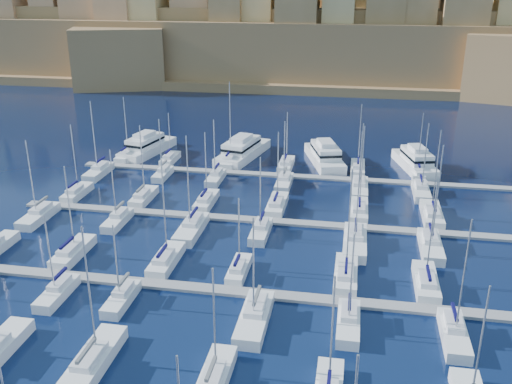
% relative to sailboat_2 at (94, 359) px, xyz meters
% --- Properties ---
extents(ground, '(600.00, 600.00, 0.00)m').
position_rel_sailboat_2_xyz_m(ground, '(12.28, 28.10, -0.76)').
color(ground, black).
rests_on(ground, ground).
extents(pontoon_mid_near, '(84.00, 2.00, 0.40)m').
position_rel_sailboat_2_xyz_m(pontoon_mid_near, '(12.28, 16.10, -0.56)').
color(pontoon_mid_near, slate).
rests_on(pontoon_mid_near, ground).
extents(pontoon_mid_far, '(84.00, 2.00, 0.40)m').
position_rel_sailboat_2_xyz_m(pontoon_mid_far, '(12.28, 38.10, -0.56)').
color(pontoon_mid_far, slate).
rests_on(pontoon_mid_far, ground).
extents(pontoon_far, '(84.00, 2.00, 0.40)m').
position_rel_sailboat_2_xyz_m(pontoon_far, '(12.28, 60.10, -0.56)').
color(pontoon_far, slate).
rests_on(pontoon_far, ground).
extents(sailboat_2, '(3.01, 10.04, 15.42)m').
position_rel_sailboat_2_xyz_m(sailboat_2, '(0.00, 0.00, 0.00)').
color(sailboat_2, silver).
rests_on(sailboat_2, ground).
extents(sailboat_3, '(2.63, 8.77, 12.67)m').
position_rel_sailboat_2_xyz_m(sailboat_3, '(12.65, -0.63, -0.03)').
color(sailboat_3, silver).
rests_on(sailboat_3, ground).
extents(sailboat_13, '(2.77, 9.25, 13.47)m').
position_rel_sailboat_2_xyz_m(sailboat_13, '(-13.28, 21.61, -0.02)').
color(sailboat_13, silver).
rests_on(sailboat_13, ground).
extents(sailboat_14, '(2.77, 9.22, 15.88)m').
position_rel_sailboat_2_xyz_m(sailboat_14, '(0.30, 21.60, -0.00)').
color(sailboat_14, silver).
rests_on(sailboat_14, ground).
extents(sailboat_15, '(2.23, 7.44, 10.93)m').
position_rel_sailboat_2_xyz_m(sailboat_15, '(10.58, 20.72, -0.06)').
color(sailboat_15, silver).
rests_on(sailboat_15, ground).
extents(sailboat_16, '(2.90, 9.66, 15.23)m').
position_rel_sailboat_2_xyz_m(sailboat_16, '(24.46, 21.81, -0.00)').
color(sailboat_16, silver).
rests_on(sailboat_16, ground).
extents(sailboat_17, '(2.80, 9.34, 14.31)m').
position_rel_sailboat_2_xyz_m(sailboat_17, '(34.47, 21.66, -0.02)').
color(sailboat_17, silver).
rests_on(sailboat_17, ground).
extents(sailboat_19, '(2.34, 7.80, 11.57)m').
position_rel_sailboat_2_xyz_m(sailboat_19, '(-10.07, 11.30, -0.05)').
color(sailboat_19, silver).
rests_on(sailboat_19, ground).
extents(sailboat_20, '(2.26, 7.54, 10.85)m').
position_rel_sailboat_2_xyz_m(sailboat_20, '(-1.84, 11.43, -0.06)').
color(sailboat_20, silver).
rests_on(sailboat_20, ground).
extents(sailboat_21, '(3.09, 10.30, 13.69)m').
position_rel_sailboat_2_xyz_m(sailboat_21, '(14.62, 10.08, -0.01)').
color(sailboat_21, silver).
rests_on(sailboat_21, ground).
extents(sailboat_22, '(2.50, 8.33, 12.16)m').
position_rel_sailboat_2_xyz_m(sailboat_22, '(25.08, 11.04, -0.04)').
color(sailboat_22, silver).
rests_on(sailboat_22, ground).
extents(sailboat_23, '(2.62, 8.72, 14.80)m').
position_rel_sailboat_2_xyz_m(sailboat_23, '(36.37, 10.85, -0.01)').
color(sailboat_23, silver).
rests_on(sailboat_23, ground).
extents(sailboat_24, '(2.49, 8.28, 13.28)m').
position_rel_sailboat_2_xyz_m(sailboat_24, '(-23.40, 43.14, -0.03)').
color(sailboat_24, silver).
rests_on(sailboat_24, ground).
extents(sailboat_25, '(2.56, 8.52, 13.67)m').
position_rel_sailboat_2_xyz_m(sailboat_25, '(-11.02, 43.25, -0.03)').
color(sailboat_25, silver).
rests_on(sailboat_25, ground).
extents(sailboat_26, '(2.60, 8.68, 12.98)m').
position_rel_sailboat_2_xyz_m(sailboat_26, '(0.17, 43.33, -0.03)').
color(sailboat_26, silver).
rests_on(sailboat_26, ground).
extents(sailboat_27, '(2.82, 9.41, 13.52)m').
position_rel_sailboat_2_xyz_m(sailboat_27, '(12.33, 43.69, -0.02)').
color(sailboat_27, silver).
rests_on(sailboat_27, ground).
extents(sailboat_28, '(2.81, 9.38, 15.12)m').
position_rel_sailboat_2_xyz_m(sailboat_28, '(25.94, 43.68, -0.01)').
color(sailboat_28, silver).
rests_on(sailboat_28, ground).
extents(sailboat_29, '(3.02, 10.07, 14.90)m').
position_rel_sailboat_2_xyz_m(sailboat_29, '(37.51, 44.01, -0.00)').
color(sailboat_29, silver).
rests_on(sailboat_29, ground).
extents(sailboat_30, '(2.81, 9.37, 13.70)m').
position_rel_sailboat_2_xyz_m(sailboat_30, '(-24.68, 32.53, -0.02)').
color(sailboat_30, silver).
rests_on(sailboat_30, ground).
extents(sailboat_31, '(2.40, 8.00, 12.72)m').
position_rel_sailboat_2_xyz_m(sailboat_31, '(-11.53, 33.21, -0.04)').
color(sailboat_31, silver).
rests_on(sailboat_31, ground).
extents(sailboat_32, '(3.10, 10.32, 15.82)m').
position_rel_sailboat_2_xyz_m(sailboat_32, '(0.85, 32.07, 0.01)').
color(sailboat_32, silver).
rests_on(sailboat_32, ground).
extents(sailboat_33, '(2.48, 8.26, 12.87)m').
position_rel_sailboat_2_xyz_m(sailboat_33, '(11.39, 33.08, -0.04)').
color(sailboat_33, silver).
rests_on(sailboat_33, ground).
extents(sailboat_34, '(3.29, 10.98, 17.62)m').
position_rel_sailboat_2_xyz_m(sailboat_34, '(25.46, 31.74, 0.03)').
color(sailboat_34, silver).
rests_on(sailboat_34, ground).
extents(sailboat_35, '(2.95, 9.82, 16.18)m').
position_rel_sailboat_2_xyz_m(sailboat_35, '(36.12, 32.31, 0.00)').
color(sailboat_35, silver).
rests_on(sailboat_35, ground).
extents(sailboat_36, '(2.57, 8.58, 13.54)m').
position_rel_sailboat_2_xyz_m(sailboat_36, '(-22.98, 65.28, -0.03)').
color(sailboat_36, silver).
rests_on(sailboat_36, ground).
extents(sailboat_37, '(2.34, 7.80, 10.70)m').
position_rel_sailboat_2_xyz_m(sailboat_37, '(-13.34, 64.90, -0.06)').
color(sailboat_37, silver).
rests_on(sailboat_37, ground).
extents(sailboat_38, '(2.99, 9.95, 17.26)m').
position_rel_sailboat_2_xyz_m(sailboat_38, '(-0.69, 65.96, 0.01)').
color(sailboat_38, silver).
rests_on(sailboat_38, ground).
extents(sailboat_39, '(2.63, 8.77, 11.75)m').
position_rel_sailboat_2_xyz_m(sailboat_39, '(11.09, 65.37, -0.04)').
color(sailboat_39, silver).
rests_on(sailboat_39, ground).
extents(sailboat_40, '(2.73, 9.10, 13.85)m').
position_rel_sailboat_2_xyz_m(sailboat_40, '(25.46, 65.54, -0.02)').
color(sailboat_40, silver).
rests_on(sailboat_40, ground).
extents(sailboat_41, '(2.42, 8.08, 12.75)m').
position_rel_sailboat_2_xyz_m(sailboat_41, '(37.01, 65.04, -0.04)').
color(sailboat_41, silver).
rests_on(sailboat_41, ground).
extents(sailboat_42, '(2.77, 9.23, 15.11)m').
position_rel_sailboat_2_xyz_m(sailboat_42, '(-24.52, 54.60, -0.01)').
color(sailboat_42, silver).
rests_on(sailboat_42, ground).
extents(sailboat_43, '(2.21, 7.37, 11.99)m').
position_rel_sailboat_2_xyz_m(sailboat_43, '(-11.69, 55.51, -0.05)').
color(sailboat_43, silver).
rests_on(sailboat_43, ground).
extents(sailboat_44, '(2.40, 8.00, 12.39)m').
position_rel_sailboat_2_xyz_m(sailboat_44, '(-1.07, 55.21, -0.04)').
color(sailboat_44, silver).
rests_on(sailboat_44, ground).
extents(sailboat_45, '(2.60, 8.66, 12.80)m').
position_rel_sailboat_2_xyz_m(sailboat_45, '(12.09, 54.88, -0.03)').
color(sailboat_45, silver).
rests_on(sailboat_45, ground).
extents(sailboat_46, '(3.04, 10.13, 13.26)m').
position_rel_sailboat_2_xyz_m(sailboat_46, '(25.86, 54.16, -0.01)').
color(sailboat_46, silver).
rests_on(sailboat_46, ground).
extents(sailboat_47, '(2.75, 9.16, 13.59)m').
position_rel_sailboat_2_xyz_m(sailboat_47, '(36.75, 54.64, -0.02)').
color(sailboat_47, silver).
rests_on(sailboat_47, ground).
extents(motor_yacht_a, '(8.38, 17.31, 5.25)m').
position_rel_sailboat_2_xyz_m(motor_yacht_a, '(-20.16, 69.60, 0.96)').
color(motor_yacht_a, silver).
rests_on(motor_yacht_a, ground).
extents(motor_yacht_b, '(9.34, 19.33, 5.25)m').
position_rel_sailboat_2_xyz_m(motor_yacht_b, '(1.02, 70.53, 0.96)').
color(motor_yacht_b, silver).
rests_on(motor_yacht_b, ground).
extents(motor_yacht_c, '(9.84, 17.98, 5.25)m').
position_rel_sailboat_2_xyz_m(motor_yacht_c, '(18.62, 69.89, 0.96)').
color(motor_yacht_c, silver).
rests_on(motor_yacht_c, ground).
extents(motor_yacht_d, '(8.56, 16.43, 5.25)m').
position_rel_sailboat_2_xyz_m(motor_yacht_d, '(36.85, 69.18, 0.96)').
color(motor_yacht_d, silver).
rests_on(motor_yacht_d, ground).
extents(fortified_city, '(460.00, 108.95, 59.52)m').
position_rel_sailboat_2_xyz_m(fortified_city, '(12.09, 183.36, 13.98)').
color(fortified_city, brown).
rests_on(fortified_city, ground).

